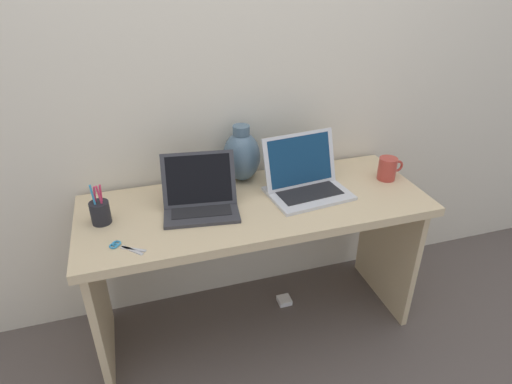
% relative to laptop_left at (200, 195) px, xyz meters
% --- Properties ---
extents(ground_plane, '(6.00, 6.00, 0.00)m').
position_rel_laptop_left_xyz_m(ground_plane, '(0.24, -0.02, -0.79)').
color(ground_plane, '#564C47').
extents(back_wall, '(4.40, 0.04, 2.40)m').
position_rel_laptop_left_xyz_m(back_wall, '(0.24, 0.31, 0.41)').
color(back_wall, beige).
rests_on(back_wall, ground).
extents(desk, '(1.53, 0.58, 0.73)m').
position_rel_laptop_left_xyz_m(desk, '(0.24, -0.02, -0.21)').
color(desk, '#D1B78C').
rests_on(desk, ground).
extents(laptop_left, '(0.34, 0.28, 0.23)m').
position_rel_laptop_left_xyz_m(laptop_left, '(0.00, 0.00, 0.00)').
color(laptop_left, '#333338').
rests_on(laptop_left, desk).
extents(laptop_right, '(0.38, 0.30, 0.25)m').
position_rel_laptop_left_xyz_m(laptop_right, '(0.48, 0.01, 0.01)').
color(laptop_right, silver).
rests_on(laptop_right, desk).
extents(green_vase, '(0.18, 0.18, 0.27)m').
position_rel_laptop_left_xyz_m(green_vase, '(0.24, 0.21, 0.06)').
color(green_vase, slate).
rests_on(green_vase, desk).
extents(coffee_mug, '(0.13, 0.09, 0.11)m').
position_rel_laptop_left_xyz_m(coffee_mug, '(0.91, 0.00, -0.01)').
color(coffee_mug, '#B23D33').
rests_on(coffee_mug, desk).
extents(pen_cup, '(0.08, 0.08, 0.18)m').
position_rel_laptop_left_xyz_m(pen_cup, '(-0.41, 0.00, -0.01)').
color(pen_cup, black).
rests_on(pen_cup, desk).
extents(scissors, '(0.13, 0.12, 0.01)m').
position_rel_laptop_left_xyz_m(scissors, '(-0.34, -0.19, -0.06)').
color(scissors, '#B7B7BC').
rests_on(scissors, desk).
extents(power_brick, '(0.07, 0.07, 0.03)m').
position_rel_laptop_left_xyz_m(power_brick, '(0.43, 0.07, -0.77)').
color(power_brick, white).
rests_on(power_brick, ground).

